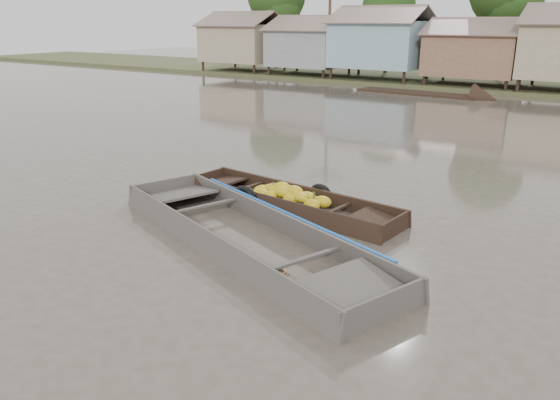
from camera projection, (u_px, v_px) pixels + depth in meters
The scene contains 3 objects.
ground at pixel (260, 243), 11.41m from camera, with size 120.00×120.00×0.00m, color #4A4539.
banana_boat at pixel (286, 200), 13.53m from camera, with size 6.03×1.99×0.84m.
viewer_boat at pixel (248, 241), 11.34m from camera, with size 8.09×4.55×0.63m.
Camera 1 is at (6.22, -8.53, 4.46)m, focal length 35.00 mm.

